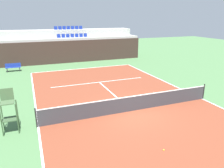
{
  "coord_description": "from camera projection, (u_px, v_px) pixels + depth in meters",
  "views": [
    {
      "loc": [
        -5.51,
        -10.67,
        5.5
      ],
      "look_at": [
        -0.53,
        2.0,
        1.2
      ],
      "focal_mm": 34.37,
      "sensor_mm": 36.0,
      "label": 1
    }
  ],
  "objects": [
    {
      "name": "umpire_chair",
      "position": [
        9.0,
        110.0,
        10.4
      ],
      "size": [
        0.76,
        0.66,
        2.2
      ],
      "color": "#334C2D",
      "rests_on": "ground_plane"
    },
    {
      "name": "tennis_net",
      "position": [
        132.0,
        103.0,
        12.89
      ],
      "size": [
        11.08,
        0.08,
        1.07
      ],
      "color": "black",
      "rests_on": "court_surface"
    },
    {
      "name": "sideline_left",
      "position": [
        38.0,
        127.0,
        11.14
      ],
      "size": [
        0.1,
        24.0,
        0.0
      ],
      "primitive_type": "cube",
      "color": "white",
      "rests_on": "court_surface"
    },
    {
      "name": "seating_row_lower",
      "position": [
        72.0,
        36.0,
        27.34
      ],
      "size": [
        3.86,
        0.44,
        0.44
      ],
      "color": "navy",
      "rests_on": "stands_tier_lower"
    },
    {
      "name": "baseline_far",
      "position": [
        84.0,
        68.0,
        23.65
      ],
      "size": [
        11.0,
        0.1,
        0.0
      ],
      "primitive_type": "cube",
      "color": "white",
      "rests_on": "court_surface"
    },
    {
      "name": "seating_row_upper",
      "position": [
        69.0,
        28.0,
        29.21
      ],
      "size": [
        3.86,
        0.44,
        0.44
      ],
      "color": "navy",
      "rests_on": "stands_tier_upper"
    },
    {
      "name": "stands_tier_upper",
      "position": [
        70.0,
        43.0,
        29.74
      ],
      "size": [
        17.37,
        2.4,
        3.82
      ],
      "primitive_type": "cube",
      "color": "#9E9E99",
      "rests_on": "ground_plane"
    },
    {
      "name": "player_bench",
      "position": [
        13.0,
        67.0,
        22.28
      ],
      "size": [
        1.5,
        0.4,
        0.85
      ],
      "color": "navy",
      "rests_on": "ground_plane"
    },
    {
      "name": "sideline_right",
      "position": [
        202.0,
        99.0,
        14.94
      ],
      "size": [
        0.1,
        24.0,
        0.0
      ],
      "primitive_type": "cube",
      "color": "white",
      "rests_on": "court_surface"
    },
    {
      "name": "ground_plane",
      "position": [
        132.0,
        111.0,
        13.05
      ],
      "size": [
        80.0,
        80.0,
        0.0
      ],
      "primitive_type": "plane",
      "color": "#477042"
    },
    {
      "name": "service_line_far",
      "position": [
        99.0,
        82.0,
        18.72
      ],
      "size": [
        8.26,
        0.1,
        0.0
      ],
      "primitive_type": "cube",
      "color": "white",
      "rests_on": "court_surface"
    },
    {
      "name": "tennis_ball_0",
      "position": [
        164.0,
        150.0,
        9.17
      ],
      "size": [
        0.07,
        0.07,
        0.07
      ],
      "primitive_type": "sphere",
      "color": "#CCE033",
      "rests_on": "court_surface"
    },
    {
      "name": "court_surface",
      "position": [
        132.0,
        111.0,
        13.05
      ],
      "size": [
        11.0,
        24.0,
        0.01
      ],
      "primitive_type": "cube",
      "color": "brown",
      "rests_on": "ground_plane"
    },
    {
      "name": "centre_service_line",
      "position": [
        113.0,
        94.0,
        15.88
      ],
      "size": [
        0.1,
        6.4,
        0.0
      ],
      "primitive_type": "cube",
      "color": "white",
      "rests_on": "court_surface"
    },
    {
      "name": "stands_tier_lower",
      "position": [
        73.0,
        49.0,
        27.74
      ],
      "size": [
        17.37,
        2.4,
        2.96
      ],
      "primitive_type": "cube",
      "color": "#9E9E99",
      "rests_on": "ground_plane"
    },
    {
      "name": "back_wall",
      "position": [
        76.0,
        51.0,
        26.58
      ],
      "size": [
        17.37,
        0.3,
        2.69
      ],
      "primitive_type": "cube",
      "color": "#33231E",
      "rests_on": "ground_plane"
    }
  ]
}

